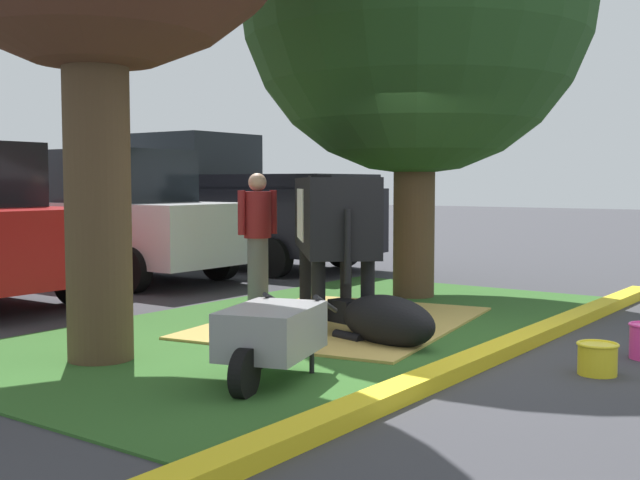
{
  "coord_description": "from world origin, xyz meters",
  "views": [
    {
      "loc": [
        -6.48,
        -3.41,
        1.53
      ],
      "look_at": [
        0.49,
        1.67,
        0.9
      ],
      "focal_mm": 44.77,
      "sensor_mm": 36.0,
      "label": 1
    }
  ],
  "objects_px": {
    "cow_holstein": "(332,216)",
    "person_handler": "(258,234)",
    "bucket_yellow": "(597,358)",
    "calf_lying": "(385,321)",
    "pickup_truck_black": "(228,205)",
    "hatchback_white": "(113,217)",
    "wheelbarrow": "(270,333)"
  },
  "relations": [
    {
      "from": "cow_holstein",
      "to": "wheelbarrow",
      "type": "bearing_deg",
      "value": -154.36
    },
    {
      "from": "bucket_yellow",
      "to": "pickup_truck_black",
      "type": "relative_size",
      "value": 0.06
    },
    {
      "from": "calf_lying",
      "to": "hatchback_white",
      "type": "xyz_separation_m",
      "value": [
        1.86,
        6.13,
        0.75
      ]
    },
    {
      "from": "cow_holstein",
      "to": "hatchback_white",
      "type": "height_order",
      "value": "hatchback_white"
    },
    {
      "from": "cow_holstein",
      "to": "pickup_truck_black",
      "type": "distance_m",
      "value": 6.06
    },
    {
      "from": "cow_holstein",
      "to": "wheelbarrow",
      "type": "distance_m",
      "value": 2.94
    },
    {
      "from": "cow_holstein",
      "to": "hatchback_white",
      "type": "relative_size",
      "value": 0.59
    },
    {
      "from": "calf_lying",
      "to": "pickup_truck_black",
      "type": "bearing_deg",
      "value": 53.66
    },
    {
      "from": "bucket_yellow",
      "to": "hatchback_white",
      "type": "xyz_separation_m",
      "value": [
        1.81,
        8.07,
        0.85
      ]
    },
    {
      "from": "cow_holstein",
      "to": "calf_lying",
      "type": "distance_m",
      "value": 1.75
    },
    {
      "from": "bucket_yellow",
      "to": "person_handler",
      "type": "bearing_deg",
      "value": 75.4
    },
    {
      "from": "person_handler",
      "to": "wheelbarrow",
      "type": "relative_size",
      "value": 1.02
    },
    {
      "from": "person_handler",
      "to": "hatchback_white",
      "type": "bearing_deg",
      "value": 79.87
    },
    {
      "from": "cow_holstein",
      "to": "hatchback_white",
      "type": "distance_m",
      "value": 5.02
    },
    {
      "from": "wheelbarrow",
      "to": "calf_lying",
      "type": "bearing_deg",
      "value": 0.53
    },
    {
      "from": "person_handler",
      "to": "wheelbarrow",
      "type": "xyz_separation_m",
      "value": [
        -2.92,
        -2.62,
        -0.49
      ]
    },
    {
      "from": "bucket_yellow",
      "to": "calf_lying",
      "type": "bearing_deg",
      "value": 91.24
    },
    {
      "from": "bucket_yellow",
      "to": "pickup_truck_black",
      "type": "bearing_deg",
      "value": 61.1
    },
    {
      "from": "hatchback_white",
      "to": "bucket_yellow",
      "type": "bearing_deg",
      "value": -102.67
    },
    {
      "from": "pickup_truck_black",
      "to": "person_handler",
      "type": "bearing_deg",
      "value": -133.02
    },
    {
      "from": "wheelbarrow",
      "to": "pickup_truck_black",
      "type": "distance_m",
      "value": 8.7
    },
    {
      "from": "cow_holstein",
      "to": "person_handler",
      "type": "bearing_deg",
      "value": 75.49
    },
    {
      "from": "calf_lying",
      "to": "hatchback_white",
      "type": "height_order",
      "value": "hatchback_white"
    },
    {
      "from": "calf_lying",
      "to": "person_handler",
      "type": "xyz_separation_m",
      "value": [
        1.23,
        2.6,
        0.64
      ]
    },
    {
      "from": "cow_holstein",
      "to": "bucket_yellow",
      "type": "height_order",
      "value": "cow_holstein"
    },
    {
      "from": "calf_lying",
      "to": "bucket_yellow",
      "type": "bearing_deg",
      "value": -88.76
    },
    {
      "from": "cow_holstein",
      "to": "pickup_truck_black",
      "type": "height_order",
      "value": "pickup_truck_black"
    },
    {
      "from": "calf_lying",
      "to": "bucket_yellow",
      "type": "distance_m",
      "value": 1.95
    },
    {
      "from": "cow_holstein",
      "to": "calf_lying",
      "type": "xyz_separation_m",
      "value": [
        -0.87,
        -1.21,
        -0.92
      ]
    },
    {
      "from": "person_handler",
      "to": "pickup_truck_black",
      "type": "relative_size",
      "value": 0.3
    },
    {
      "from": "person_handler",
      "to": "pickup_truck_black",
      "type": "height_order",
      "value": "pickup_truck_black"
    },
    {
      "from": "wheelbarrow",
      "to": "hatchback_white",
      "type": "distance_m",
      "value": 7.12
    }
  ]
}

